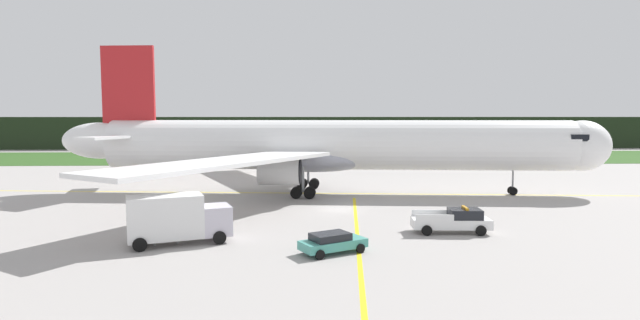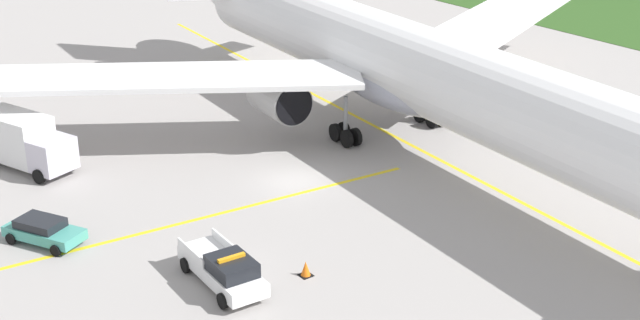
# 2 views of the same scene
# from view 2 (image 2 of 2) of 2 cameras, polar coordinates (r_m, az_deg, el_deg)

# --- Properties ---
(ground) EXTENTS (320.00, 320.00, 0.00)m
(ground) POSITION_cam_2_polar(r_m,az_deg,el_deg) (52.61, -1.66, -1.35)
(ground) COLOR #A19C99
(taxiway_centerline_main) EXTENTS (79.94, 7.69, 0.01)m
(taxiway_centerline_main) POSITION_cam_2_polar(r_m,az_deg,el_deg) (57.58, 6.51, 0.69)
(taxiway_centerline_main) COLOR yellow
(taxiway_centerline_main) RESTS_ON ground
(taxiway_centerline_spur) EXTENTS (3.46, 34.22, 0.01)m
(taxiway_centerline_spur) POSITION_cam_2_polar(r_m,az_deg,el_deg) (47.23, -11.95, -4.80)
(taxiway_centerline_spur) COLOR yellow
(taxiway_centerline_spur) RESTS_ON ground
(airliner) EXTENTS (60.39, 52.62, 16.31)m
(airliner) POSITION_cam_2_polar(r_m,az_deg,el_deg) (56.46, 6.25, 5.89)
(airliner) COLOR white
(airliner) RESTS_ON ground
(ops_pickup_truck) EXTENTS (5.81, 2.49, 1.94)m
(ops_pickup_truck) POSITION_cam_2_polar(r_m,az_deg,el_deg) (41.50, -6.26, -7.06)
(ops_pickup_truck) COLOR white
(ops_pickup_truck) RESTS_ON ground
(catering_truck) EXTENTS (7.15, 4.53, 3.51)m
(catering_truck) POSITION_cam_2_polar(r_m,az_deg,el_deg) (56.83, -18.76, 1.20)
(catering_truck) COLOR silver
(catering_truck) RESTS_ON ground
(staff_car) EXTENTS (4.53, 3.51, 1.30)m
(staff_car) POSITION_cam_2_polar(r_m,az_deg,el_deg) (47.38, -17.57, -4.37)
(staff_car) COLOR teal
(staff_car) RESTS_ON ground
(apron_cone) EXTENTS (0.61, 0.61, 0.76)m
(apron_cone) POSITION_cam_2_polar(r_m,az_deg,el_deg) (42.34, -0.94, -7.10)
(apron_cone) COLOR black
(apron_cone) RESTS_ON ground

